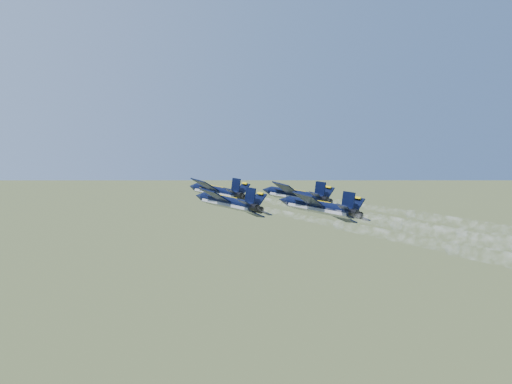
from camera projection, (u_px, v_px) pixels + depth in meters
jet_lead at (216, 191)px, 119.57m from camera, size 13.81×19.29×6.68m
jet_left at (227, 202)px, 104.10m from camera, size 13.81×19.29×6.68m
jet_right at (295, 195)px, 113.52m from camera, size 13.81×19.29×6.68m
jet_slot at (318, 207)px, 98.55m from camera, size 13.81×19.29×6.68m
smoke_trail_lead at (471, 232)px, 76.61m from camera, size 4.97×74.97×3.20m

